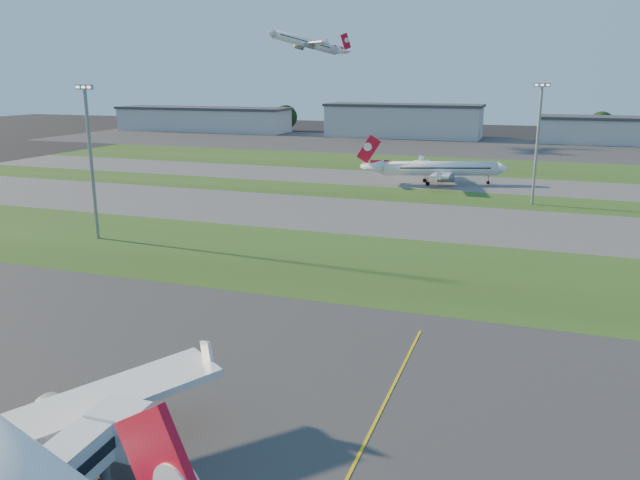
% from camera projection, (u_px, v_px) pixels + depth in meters
% --- Properties ---
extents(grass_strip_a, '(300.00, 34.00, 0.01)m').
position_uv_depth(grass_strip_a, '(414.00, 270.00, 89.82)').
color(grass_strip_a, '#294316').
rests_on(grass_strip_a, ground).
extents(taxiway_a, '(300.00, 32.00, 0.01)m').
position_uv_depth(taxiway_a, '(447.00, 222.00, 119.93)').
color(taxiway_a, '#515154').
rests_on(taxiway_a, ground).
extents(grass_strip_b, '(300.00, 18.00, 0.01)m').
position_uv_depth(grass_strip_b, '(463.00, 199.00, 142.75)').
color(grass_strip_b, '#294316').
rests_on(grass_strip_b, ground).
extents(taxiway_b, '(300.00, 26.00, 0.01)m').
position_uv_depth(taxiway_b, '(473.00, 184.00, 162.83)').
color(taxiway_b, '#515154').
rests_on(taxiway_b, ground).
extents(grass_strip_c, '(300.00, 40.00, 0.01)m').
position_uv_depth(grass_strip_c, '(485.00, 167.00, 192.95)').
color(grass_strip_c, '#294316').
rests_on(grass_strip_c, ground).
extents(apron_far, '(400.00, 80.00, 0.01)m').
position_uv_depth(apron_far, '(498.00, 147.00, 247.71)').
color(apron_far, '#333335').
rests_on(apron_far, ground).
extents(airliner_taxiing, '(35.10, 29.62, 11.35)m').
position_uv_depth(airliner_taxiing, '(439.00, 169.00, 161.26)').
color(airliner_taxiing, white).
rests_on(airliner_taxiing, ground).
extents(airliner_departing, '(26.78, 25.85, 11.01)m').
position_uv_depth(airliner_departing, '(306.00, 43.00, 259.09)').
color(airliner_departing, white).
extents(light_mast_west, '(3.20, 0.70, 25.80)m').
position_uv_depth(light_mast_west, '(90.00, 152.00, 103.74)').
color(light_mast_west, gray).
rests_on(light_mast_west, ground).
extents(light_mast_centre, '(3.20, 0.70, 25.80)m').
position_uv_depth(light_mast_centre, '(538.00, 136.00, 132.37)').
color(light_mast_centre, gray).
rests_on(light_mast_centre, ground).
extents(hangar_far_west, '(91.80, 23.00, 12.20)m').
position_uv_depth(hangar_far_west, '(203.00, 119.00, 321.71)').
color(hangar_far_west, '#ACB0B5').
rests_on(hangar_far_west, ground).
extents(hangar_west, '(71.40, 23.00, 15.20)m').
position_uv_depth(hangar_west, '(403.00, 121.00, 287.61)').
color(hangar_west, '#ACB0B5').
rests_on(hangar_west, ground).
extents(tree_far_west, '(11.00, 11.00, 12.00)m').
position_uv_depth(tree_far_west, '(151.00, 115.00, 346.33)').
color(tree_far_west, black).
rests_on(tree_far_west, ground).
extents(tree_west, '(12.10, 12.10, 13.20)m').
position_uv_depth(tree_west, '(286.00, 117.00, 322.30)').
color(tree_west, black).
rests_on(tree_west, ground).
extents(tree_mid_west, '(9.90, 9.90, 10.80)m').
position_uv_depth(tree_mid_west, '(461.00, 124.00, 290.08)').
color(tree_mid_west, black).
rests_on(tree_mid_west, ground).
extents(tree_mid_east, '(11.55, 11.55, 12.60)m').
position_uv_depth(tree_mid_east, '(601.00, 125.00, 273.30)').
color(tree_mid_east, black).
rests_on(tree_mid_east, ground).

